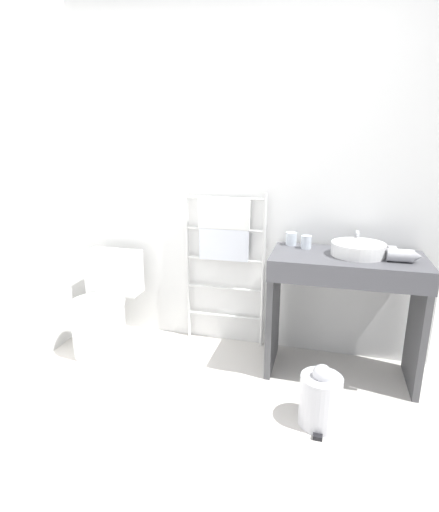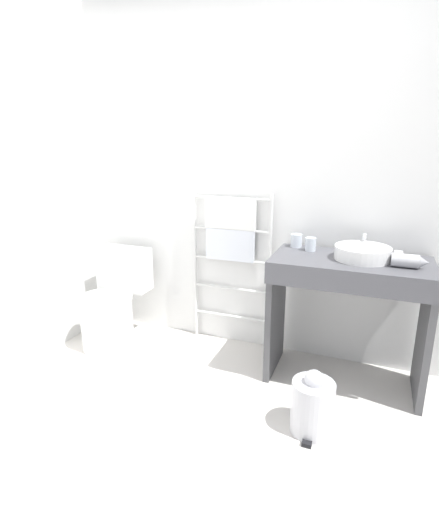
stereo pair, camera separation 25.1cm
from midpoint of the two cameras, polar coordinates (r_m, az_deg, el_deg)
ground_plane at (r=2.15m, az=-7.49°, el=-29.29°), size 12.00×12.00×0.00m
wall_back at (r=2.95m, az=6.30°, el=11.68°), size 2.81×0.12×2.62m
wall_side at (r=2.95m, az=-24.96°, el=10.34°), size 0.12×2.19×2.62m
toilet at (r=3.19m, az=-12.90°, el=-6.93°), size 0.42×0.56×0.73m
towel_radiator at (r=2.94m, az=4.00°, el=2.30°), size 0.62×0.06×1.18m
vanity_counter at (r=2.67m, az=20.42°, el=-6.09°), size 0.95×0.50×0.84m
sink_basin at (r=2.60m, az=22.38°, el=0.42°), size 0.33×0.33×0.08m
faucet at (r=2.77m, az=22.45°, el=2.01°), size 0.02×0.10×0.12m
cup_near_wall at (r=2.78m, az=13.48°, el=2.13°), size 0.08×0.08×0.09m
cup_near_edge at (r=2.70m, az=15.49°, el=1.59°), size 0.07×0.07×0.09m
hair_dryer at (r=2.56m, az=27.82°, el=-0.59°), size 0.20×0.16×0.08m
trash_bin at (r=2.37m, az=16.30°, el=-19.86°), size 0.23×0.26×0.37m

